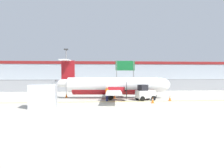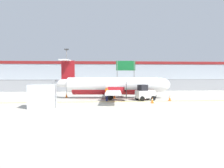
% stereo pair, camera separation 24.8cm
% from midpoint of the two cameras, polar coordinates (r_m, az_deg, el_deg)
% --- Properties ---
extents(ground_plane, '(140.00, 140.00, 0.01)m').
position_cam_midpoint_polar(ground_plane, '(28.58, 2.52, -4.02)').
color(ground_plane, '#B7B2A3').
extents(perimeter_fence, '(98.00, 0.10, 2.10)m').
position_cam_midpoint_polar(perimeter_fence, '(44.34, -0.34, -0.21)').
color(perimeter_fence, gray).
rests_on(perimeter_fence, ground).
extents(parking_lot_strip, '(98.00, 17.00, 0.12)m').
position_cam_midpoint_polar(parking_lot_strip, '(55.84, -1.39, -0.71)').
color(parking_lot_strip, '#38383A').
rests_on(parking_lot_strip, ground).
extents(background_building, '(91.00, 8.10, 6.50)m').
position_cam_midpoint_polar(background_building, '(74.20, -2.41, 2.58)').
color(background_building, '#A8B2BC').
rests_on(background_building, ground).
extents(commuter_airplane, '(15.06, 16.08, 4.92)m').
position_cam_midpoint_polar(commuter_airplane, '(31.96, 0.88, -0.44)').
color(commuter_airplane, white).
rests_on(commuter_airplane, ground).
extents(baggage_tug, '(2.56, 1.96, 1.88)m').
position_cam_midpoint_polar(baggage_tug, '(29.97, 7.74, -2.10)').
color(baggage_tug, silver).
rests_on(baggage_tug, ground).
extents(ground_crew_worker, '(0.48, 0.48, 1.70)m').
position_cam_midpoint_polar(ground_crew_worker, '(28.91, -0.97, -2.05)').
color(ground_crew_worker, '#191E4C').
rests_on(ground_crew_worker, ground).
extents(cargo_container, '(2.44, 2.03, 2.20)m').
position_cam_midpoint_polar(cargo_container, '(24.26, -15.35, -2.69)').
color(cargo_container, silver).
rests_on(cargo_container, ground).
extents(traffic_cone_near_left, '(0.36, 0.36, 0.64)m').
position_cam_midpoint_polar(traffic_cone_near_left, '(27.33, 9.46, -3.70)').
color(traffic_cone_near_left, orange).
rests_on(traffic_cone_near_left, ground).
extents(traffic_cone_near_right, '(0.36, 0.36, 0.64)m').
position_cam_midpoint_polar(traffic_cone_near_right, '(31.92, 0.80, -2.76)').
color(traffic_cone_near_right, orange).
rests_on(traffic_cone_near_right, ground).
extents(traffic_cone_far_left, '(0.36, 0.36, 0.64)m').
position_cam_midpoint_polar(traffic_cone_far_left, '(33.44, -10.15, -2.56)').
color(traffic_cone_far_left, orange).
rests_on(traffic_cone_far_left, ground).
extents(traffic_cone_far_right, '(0.36, 0.36, 0.64)m').
position_cam_midpoint_polar(traffic_cone_far_right, '(29.92, 13.30, -3.19)').
color(traffic_cone_far_right, orange).
rests_on(traffic_cone_far_right, ground).
extents(parked_car_0, '(4.37, 2.39, 1.58)m').
position_cam_midpoint_polar(parked_car_0, '(52.46, -15.68, -0.11)').
color(parked_car_0, black).
rests_on(parked_car_0, parking_lot_strip).
extents(parked_car_1, '(4.23, 2.06, 1.58)m').
position_cam_midpoint_polar(parked_car_1, '(54.83, -9.97, 0.06)').
color(parked_car_1, silver).
rests_on(parked_car_1, parking_lot_strip).
extents(parked_car_2, '(4.29, 2.18, 1.58)m').
position_cam_midpoint_polar(parked_car_2, '(53.65, -3.73, 0.04)').
color(parked_car_2, '#19662D').
rests_on(parked_car_2, parking_lot_strip).
extents(parked_car_3, '(4.39, 2.43, 1.58)m').
position_cam_midpoint_polar(parked_car_3, '(58.75, 0.14, 0.27)').
color(parked_car_3, silver).
rests_on(parked_car_3, parking_lot_strip).
extents(parked_car_4, '(4.28, 2.18, 1.58)m').
position_cam_midpoint_polar(parked_car_4, '(54.95, 8.50, 0.08)').
color(parked_car_4, red).
rests_on(parked_car_4, parking_lot_strip).
extents(parked_car_5, '(4.39, 2.43, 1.58)m').
position_cam_midpoint_polar(parked_car_5, '(58.06, 11.87, 0.18)').
color(parked_car_5, black).
rests_on(parked_car_5, parking_lot_strip).
extents(apron_light_pole, '(0.70, 0.30, 7.27)m').
position_cam_midpoint_polar(apron_light_pole, '(42.17, -10.16, 3.93)').
color(apron_light_pole, slate).
rests_on(apron_light_pole, ground).
extents(highway_sign, '(3.60, 0.14, 5.50)m').
position_cam_midpoint_polar(highway_sign, '(46.65, 3.31, 3.64)').
color(highway_sign, slate).
rests_on(highway_sign, ground).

